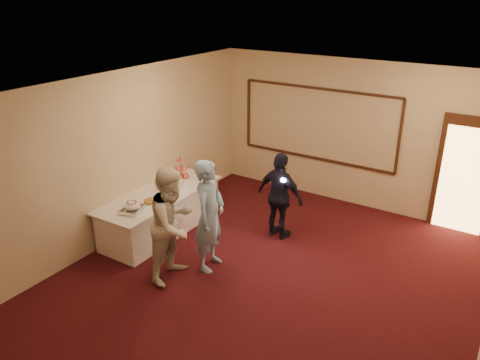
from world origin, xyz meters
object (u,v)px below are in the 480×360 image
plate_stack_a (160,187)px  plate_stack_b (181,185)px  woman (173,224)px  pavlova_tray (132,207)px  man (210,216)px  guest (280,196)px  cupcake_stand (181,169)px  buffet_table (161,212)px  tart (151,202)px

plate_stack_a → plate_stack_b: 0.39m
plate_stack_b → woman: bearing=-54.5°
pavlova_tray → plate_stack_a: (-0.19, 0.90, 0.00)m
man → woman: man is taller
pavlova_tray → guest: 2.58m
plate_stack_a → woman: woman is taller
pavlova_tray → woman: size_ratio=0.26×
plate_stack_a → cupcake_stand: bearing=96.3°
guest → plate_stack_b: bearing=28.0°
buffet_table → plate_stack_b: bearing=64.2°
plate_stack_b → cupcake_stand: bearing=129.1°
cupcake_stand → guest: guest is taller
pavlova_tray → guest: (1.85, 1.80, -0.03)m
buffet_table → tart: 0.59m
plate_stack_b → man: (1.30, -0.87, 0.08)m
tart → guest: size_ratio=0.17×
plate_stack_a → buffet_table: bearing=-48.9°
buffet_table → plate_stack_b: size_ratio=13.85×
woman → pavlova_tray: bearing=76.3°
buffet_table → plate_stack_b: plate_stack_b is taller
plate_stack_a → man: man is taller
pavlova_tray → plate_stack_b: size_ratio=2.58×
man → guest: 1.56m
tart → guest: bearing=37.6°
cupcake_stand → plate_stack_b: size_ratio=2.60×
buffet_table → man: man is taller
buffet_table → plate_stack_a: size_ratio=15.08×
pavlova_tray → buffet_table: bearing=97.3°
buffet_table → pavlova_tray: 0.93m
cupcake_stand → plate_stack_a: cupcake_stand is taller
plate_stack_b → man: size_ratio=0.10×
buffet_table → tart: bearing=-70.6°
buffet_table → plate_stack_b: (0.19, 0.38, 0.46)m
buffet_table → woman: (1.17, -1.00, 0.54)m
plate_stack_b → guest: (1.77, 0.62, -0.04)m
pavlova_tray → tart: pavlova_tray is taller
pavlova_tray → guest: bearing=44.2°
woman → man: bearing=-34.5°
man → guest: bearing=-28.6°
tart → guest: guest is taller
buffet_table → man: 1.65m
plate_stack_a → tart: (0.23, -0.50, -0.05)m
man → guest: (0.47, 1.49, -0.12)m
plate_stack_b → tart: size_ratio=0.69×
plate_stack_a → tart: plate_stack_a is taller
pavlova_tray → plate_stack_a: pavlova_tray is taller
cupcake_stand → plate_stack_a: 0.73m
plate_stack_a → woman: (1.26, -1.10, 0.08)m
buffet_table → plate_stack_a: 0.47m
tart → woman: woman is taller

